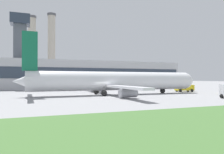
# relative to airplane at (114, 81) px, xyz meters

# --- Properties ---
(ground_plane) EXTENTS (400.00, 400.00, 0.00)m
(ground_plane) POSITION_rel_airplane_xyz_m (-2.91, -2.31, -2.58)
(ground_plane) COLOR gray
(terminal_building) EXTENTS (72.26, 11.73, 21.35)m
(terminal_building) POSITION_rel_airplane_xyz_m (-3.50, 29.28, 1.99)
(terminal_building) COLOR #B2B2B7
(terminal_building) RESTS_ON ground_plane
(smokestack_left) EXTENTS (3.48, 3.48, 29.32)m
(smokestack_left) POSITION_rel_airplane_xyz_m (-13.62, 58.28, 12.22)
(smokestack_left) COLOR #B2A899
(smokestack_left) RESTS_ON ground_plane
(smokestack_right) EXTENTS (3.60, 3.60, 30.84)m
(smokestack_right) POSITION_rel_airplane_xyz_m (-5.80, 57.21, 12.99)
(smokestack_right) COLOR #B2A899
(smokestack_right) RESTS_ON ground_plane
(airplane) EXTENTS (35.94, 29.78, 10.94)m
(airplane) POSITION_rel_airplane_xyz_m (0.00, 0.00, 0.00)
(airplane) COLOR silver
(airplane) RESTS_ON ground_plane
(pushback_tug) EXTENTS (4.41, 3.12, 2.09)m
(pushback_tug) POSITION_rel_airplane_xyz_m (18.91, 2.89, -1.62)
(pushback_tug) COLOR yellow
(pushback_tug) RESTS_ON ground_plane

